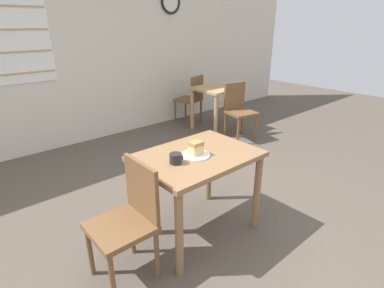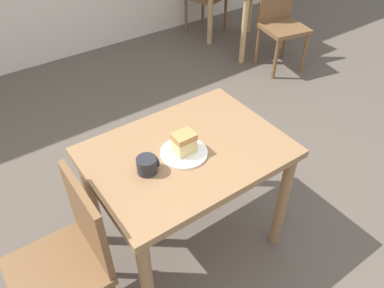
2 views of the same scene
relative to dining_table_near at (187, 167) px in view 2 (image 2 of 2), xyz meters
name	(u,v)px [view 2 (image 2 of 2)]	position (x,y,z in m)	size (l,w,h in m)	color
ground_plane	(194,281)	(-0.13, -0.25, -0.62)	(14.00, 14.00, 0.00)	brown
dining_table_near	(187,167)	(0.00, 0.00, 0.00)	(0.97, 0.70, 0.74)	olive
chair_near_window	(69,258)	(-0.68, -0.05, -0.15)	(0.40, 0.40, 0.86)	brown
chair_far_corner	(281,21)	(2.04, 1.31, -0.15)	(0.48, 0.48, 0.86)	brown
plate	(184,153)	(-0.03, -0.02, 0.13)	(0.23, 0.23, 0.01)	white
cake_slice	(184,143)	(-0.03, -0.01, 0.19)	(0.10, 0.08, 0.11)	#E0C67F
coffee_mug	(148,165)	(-0.23, -0.02, 0.16)	(0.10, 0.09, 0.08)	#232328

